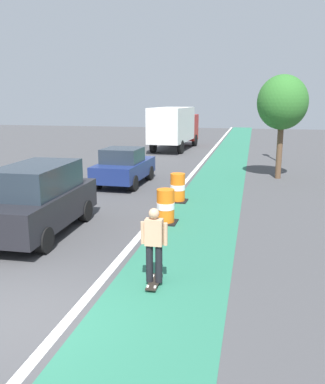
{
  "coord_description": "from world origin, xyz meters",
  "views": [
    {
      "loc": [
        3.99,
        -5.86,
        3.86
      ],
      "look_at": [
        1.36,
        5.93,
        1.1
      ],
      "focal_mm": 38.22,
      "sensor_mm": 36.0,
      "label": 1
    }
  ],
  "objects_px": {
    "parked_sedan_second": "(124,167)",
    "traffic_barrel_front": "(166,207)",
    "street_tree_sidewalk": "(282,103)",
    "traffic_barrel_mid": "(178,188)",
    "delivery_truck_down_block": "(175,126)",
    "parked_suv_nearest": "(39,199)",
    "traffic_light_corner": "(283,105)",
    "skateboarder_on_lane": "(154,244)"
  },
  "relations": [
    {
      "from": "delivery_truck_down_block",
      "to": "street_tree_sidewalk",
      "type": "distance_m",
      "value": 12.84
    },
    {
      "from": "delivery_truck_down_block",
      "to": "traffic_light_corner",
      "type": "relative_size",
      "value": 1.51
    },
    {
      "from": "traffic_light_corner",
      "to": "skateboarder_on_lane",
      "type": "bearing_deg",
      "value": -100.79
    },
    {
      "from": "skateboarder_on_lane",
      "to": "parked_suv_nearest",
      "type": "distance_m",
      "value": 4.83
    },
    {
      "from": "skateboarder_on_lane",
      "to": "traffic_barrel_mid",
      "type": "distance_m",
      "value": 7.3
    },
    {
      "from": "traffic_barrel_mid",
      "to": "street_tree_sidewalk",
      "type": "xyz_separation_m",
      "value": [
        4.01,
        5.72,
        3.14
      ]
    },
    {
      "from": "traffic_barrel_front",
      "to": "street_tree_sidewalk",
      "type": "height_order",
      "value": "street_tree_sidewalk"
    },
    {
      "from": "skateboarder_on_lane",
      "to": "traffic_barrel_mid",
      "type": "relative_size",
      "value": 1.55
    },
    {
      "from": "street_tree_sidewalk",
      "to": "traffic_barrel_mid",
      "type": "bearing_deg",
      "value": -125.0
    },
    {
      "from": "parked_sedan_second",
      "to": "traffic_light_corner",
      "type": "relative_size",
      "value": 0.81
    },
    {
      "from": "traffic_light_corner",
      "to": "parked_suv_nearest",
      "type": "bearing_deg",
      "value": -115.49
    },
    {
      "from": "parked_sedan_second",
      "to": "delivery_truck_down_block",
      "type": "distance_m",
      "value": 13.58
    },
    {
      "from": "traffic_barrel_front",
      "to": "street_tree_sidewalk",
      "type": "xyz_separation_m",
      "value": [
        3.88,
        8.54,
        3.14
      ]
    },
    {
      "from": "traffic_light_corner",
      "to": "street_tree_sidewalk",
      "type": "xyz_separation_m",
      "value": [
        -0.37,
        -5.58,
        0.17
      ]
    },
    {
      "from": "traffic_barrel_mid",
      "to": "street_tree_sidewalk",
      "type": "relative_size",
      "value": 0.22
    },
    {
      "from": "skateboarder_on_lane",
      "to": "traffic_light_corner",
      "type": "distance_m",
      "value": 19.05
    },
    {
      "from": "parked_suv_nearest",
      "to": "street_tree_sidewalk",
      "type": "height_order",
      "value": "street_tree_sidewalk"
    },
    {
      "from": "traffic_barrel_mid",
      "to": "traffic_light_corner",
      "type": "height_order",
      "value": "traffic_light_corner"
    },
    {
      "from": "traffic_barrel_front",
      "to": "traffic_barrel_mid",
      "type": "height_order",
      "value": "same"
    },
    {
      "from": "parked_suv_nearest",
      "to": "street_tree_sidewalk",
      "type": "bearing_deg",
      "value": 55.1
    },
    {
      "from": "parked_sedan_second",
      "to": "parked_suv_nearest",
      "type": "bearing_deg",
      "value": -91.89
    },
    {
      "from": "parked_suv_nearest",
      "to": "delivery_truck_down_block",
      "type": "height_order",
      "value": "delivery_truck_down_block"
    },
    {
      "from": "traffic_barrel_front",
      "to": "street_tree_sidewalk",
      "type": "distance_m",
      "value": 9.89
    },
    {
      "from": "traffic_barrel_mid",
      "to": "delivery_truck_down_block",
      "type": "height_order",
      "value": "delivery_truck_down_block"
    },
    {
      "from": "skateboarder_on_lane",
      "to": "parked_suv_nearest",
      "type": "xyz_separation_m",
      "value": [
        -4.07,
        2.6,
        0.12
      ]
    },
    {
      "from": "traffic_barrel_front",
      "to": "street_tree_sidewalk",
      "type": "bearing_deg",
      "value": 65.58
    },
    {
      "from": "traffic_barrel_front",
      "to": "parked_sedan_second",
      "type": "bearing_deg",
      "value": 119.87
    },
    {
      "from": "traffic_barrel_front",
      "to": "parked_suv_nearest",
      "type": "bearing_deg",
      "value": -151.42
    },
    {
      "from": "traffic_light_corner",
      "to": "traffic_barrel_front",
      "type": "bearing_deg",
      "value": -106.74
    },
    {
      "from": "parked_sedan_second",
      "to": "traffic_barrel_mid",
      "type": "bearing_deg",
      "value": -41.16
    },
    {
      "from": "traffic_barrel_mid",
      "to": "delivery_truck_down_block",
      "type": "relative_size",
      "value": 0.14
    },
    {
      "from": "parked_suv_nearest",
      "to": "traffic_barrel_front",
      "type": "bearing_deg",
      "value": 28.58
    },
    {
      "from": "parked_sedan_second",
      "to": "traffic_barrel_front",
      "type": "distance_m",
      "value": 6.27
    },
    {
      "from": "parked_sedan_second",
      "to": "skateboarder_on_lane",
      "type": "bearing_deg",
      "value": -68.76
    },
    {
      "from": "parked_sedan_second",
      "to": "traffic_light_corner",
      "type": "distance_m",
      "value": 11.7
    },
    {
      "from": "traffic_barrel_front",
      "to": "delivery_truck_down_block",
      "type": "distance_m",
      "value": 19.31
    },
    {
      "from": "delivery_truck_down_block",
      "to": "traffic_light_corner",
      "type": "xyz_separation_m",
      "value": [
        7.64,
        -4.85,
        1.65
      ]
    },
    {
      "from": "parked_suv_nearest",
      "to": "delivery_truck_down_block",
      "type": "relative_size",
      "value": 0.6
    },
    {
      "from": "skateboarder_on_lane",
      "to": "traffic_barrel_mid",
      "type": "height_order",
      "value": "skateboarder_on_lane"
    },
    {
      "from": "parked_sedan_second",
      "to": "traffic_barrel_front",
      "type": "relative_size",
      "value": 3.8
    },
    {
      "from": "skateboarder_on_lane",
      "to": "parked_sedan_second",
      "type": "xyz_separation_m",
      "value": [
        -3.83,
        9.85,
        -0.08
      ]
    },
    {
      "from": "traffic_barrel_mid",
      "to": "delivery_truck_down_block",
      "type": "distance_m",
      "value": 16.53
    }
  ]
}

